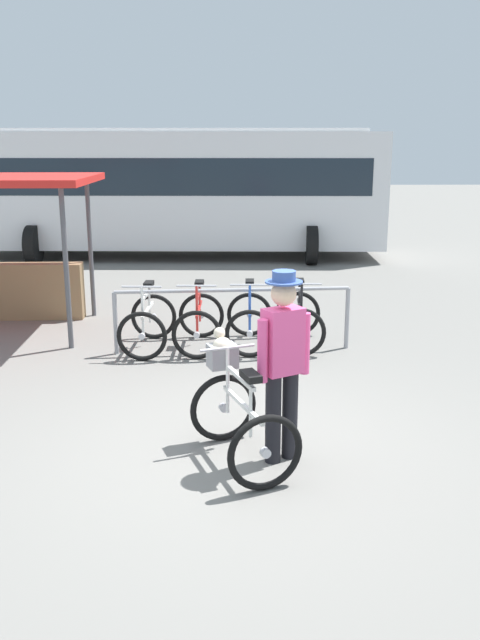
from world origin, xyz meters
The scene contains 9 objects.
ground_plane centered at (0.00, 0.00, 0.00)m, with size 80.00×80.00×0.00m, color slate.
bike_rack_rail centered at (-0.06, 3.05, 0.66)m, with size 3.20×0.28×0.88m.
racked_bike_white centered at (-1.22, 3.14, 0.37)m, with size 0.70×1.12×0.97m.
racked_bike_red centered at (-0.52, 3.19, 0.37)m, with size 0.68×1.10×0.97m.
racked_bike_blue centered at (0.17, 3.24, 0.37)m, with size 0.69×1.13×0.98m.
racked_bike_black centered at (0.87, 3.29, 0.37)m, with size 0.72×1.13×0.97m.
featured_bicycle centered at (-0.03, -0.17, 0.49)m, with size 0.99×1.26×1.09m.
person_with_featured_bike centered at (0.36, -0.21, 0.95)m, with size 0.47×0.34×1.72m.
bus_distant centered at (-1.42, 11.09, 1.74)m, with size 10.07×3.60×3.08m.
Camera 1 is at (-0.09, -5.74, 2.77)m, focal length 37.68 mm.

